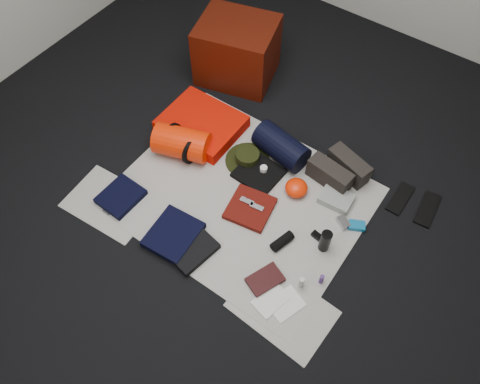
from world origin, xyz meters
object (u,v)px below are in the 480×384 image
Objects in this scene: sleeping_pad at (202,124)px; paperback_book at (265,280)px; compact_camera at (343,222)px; stuff_sack at (182,143)px; navy_duffel at (281,146)px; red_cabinet at (237,51)px; water_bottle at (325,241)px.

paperback_book is at bearing -35.06° from sleeping_pad.
stuff_sack is at bearing -142.82° from compact_camera.
navy_duffel is at bearing 11.36° from sleeping_pad.
compact_camera is at bearing -5.43° from sleeping_pad.
stuff_sack reaches higher than navy_duffel.
red_cabinet is 6.13× the size of compact_camera.
navy_duffel is 0.78m from water_bottle.
compact_camera is (1.26, -0.12, -0.03)m from sleeping_pad.
navy_duffel reaches higher than water_bottle.
red_cabinet is at bearing 144.41° from water_bottle.
red_cabinet is 1.51× the size of stuff_sack.
red_cabinet is 1.03× the size of sleeping_pad.
red_cabinet is 1.69m from water_bottle.
red_cabinet reaches higher than sleeping_pad.
stuff_sack is 0.98× the size of navy_duffel.
sleeping_pad is 5.96× the size of compact_camera.
stuff_sack is (0.16, -0.90, -0.12)m from red_cabinet.
stuff_sack is (0.03, -0.26, 0.06)m from sleeping_pad.
sleeping_pad is 1.27m from compact_camera.
navy_duffel is at bearing -49.98° from red_cabinet.
paperback_book is at bearing -113.95° from water_bottle.
paperback_book is (-0.20, -0.63, -0.00)m from compact_camera.
red_cabinet is at bearing 101.43° from sleeping_pad.
navy_duffel is 1.84× the size of paperback_book.
sleeping_pad is 1.43× the size of navy_duffel.
sleeping_pad reaches higher than compact_camera.
paperback_book is (1.19, -1.38, -0.22)m from red_cabinet.
sleeping_pad is at bearing -159.04° from navy_duffel.
compact_camera reaches higher than paperback_book.
red_cabinet is 1.60m from compact_camera.
red_cabinet is 3.31× the size of water_bottle.
red_cabinet is 1.48× the size of navy_duffel.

